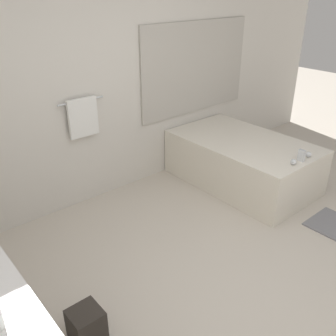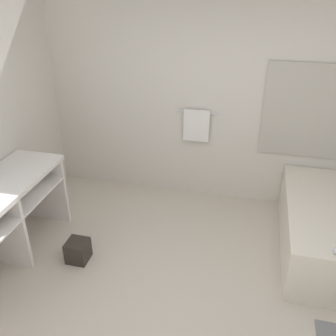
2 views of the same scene
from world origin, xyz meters
name	(u,v)px [view 1 (image 1 of 2)]	position (x,y,z in m)	size (l,w,h in m)	color
ground_plane	(266,297)	(0.00, 0.00, 0.00)	(16.00, 16.00, 0.00)	beige
wall_back_with_blinds	(106,75)	(0.05, 2.23, 1.35)	(7.40, 0.13, 2.70)	silver
bathtub	(242,159)	(1.32, 1.35, 0.31)	(1.01, 1.68, 0.67)	silver
waste_bin	(86,324)	(-1.24, 0.59, 0.12)	(0.22, 0.22, 0.23)	#2D2823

